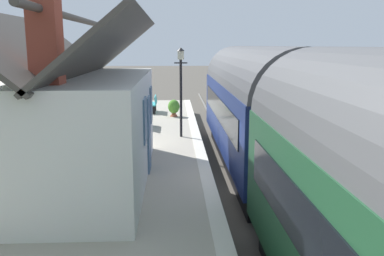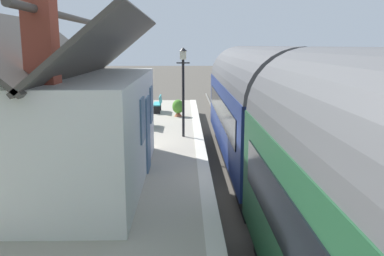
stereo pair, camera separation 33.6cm
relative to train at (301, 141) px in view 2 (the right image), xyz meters
name	(u,v)px [view 2 (the right image)]	position (x,y,z in m)	size (l,w,h in m)	color
ground_plane	(247,204)	(1.78, 0.90, -2.22)	(160.00, 160.00, 0.00)	#4C473F
platform	(111,191)	(1.78, 4.65, -1.80)	(32.00, 5.50, 0.84)	#A39B8C
platform_edge_coping	(205,175)	(1.78, 2.08, -1.38)	(32.00, 0.36, 0.02)	beige
rail_near	(305,201)	(1.78, -0.72, -2.15)	(52.00, 0.08, 0.14)	gray
rail_far	(253,202)	(1.78, 0.72, -2.15)	(52.00, 0.08, 0.14)	gray
train	(301,141)	(0.00, 0.00, 0.00)	(22.06, 2.73, 4.32)	black
station_building	(76,124)	(1.42, 5.42, 0.13)	(7.42, 3.73, 5.37)	white
bench_by_lamp	(147,116)	(8.71, 4.25, -0.91)	(1.40, 0.44, 0.88)	teal
bench_near_building	(158,103)	(12.85, 4.03, -0.91)	(1.40, 0.44, 0.88)	teal
planter_bench_left	(178,108)	(11.49, 2.95, -0.95)	(0.58, 0.58, 0.85)	#9E5138
planter_edge_near	(132,121)	(8.82, 4.92, -1.11)	(1.05, 0.32, 0.57)	#9E5138
planter_edge_far	(127,117)	(9.52, 5.25, -1.10)	(0.85, 0.32, 0.61)	gray
lamp_post_platform	(183,74)	(6.79, 2.68, 1.03)	(0.32, 0.50, 3.44)	black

